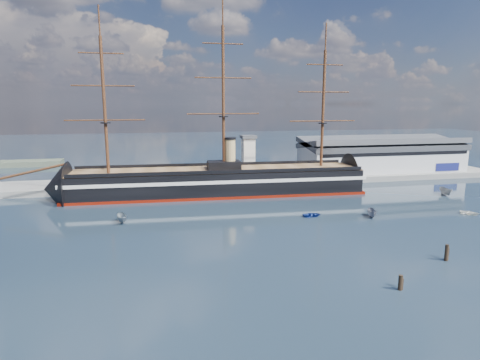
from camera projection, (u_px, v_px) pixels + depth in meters
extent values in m
plane|color=black|center=(266.00, 208.00, 107.21)|extent=(600.00, 600.00, 0.00)
cube|color=slate|center=(265.00, 182.00, 143.86)|extent=(180.00, 18.00, 2.00)
cube|color=#B7BABC|center=(381.00, 157.00, 156.41)|extent=(62.00, 20.00, 10.00)
cube|color=#3F4247|center=(382.00, 143.00, 155.36)|extent=(63.00, 21.00, 2.00)
cube|color=silver|center=(248.00, 159.00, 137.84)|extent=(4.00, 4.00, 14.00)
cube|color=#3F4247|center=(248.00, 137.00, 136.44)|extent=(5.00, 5.00, 1.00)
cube|color=black|center=(218.00, 181.00, 123.62)|extent=(88.63, 19.97, 7.00)
cube|color=silver|center=(218.00, 178.00, 123.40)|extent=(90.64, 20.30, 1.00)
cube|color=#641005|center=(218.00, 193.00, 124.30)|extent=(90.64, 20.26, 0.90)
cone|color=black|center=(56.00, 189.00, 113.98)|extent=(14.70, 16.30, 15.68)
cone|color=black|center=(356.00, 177.00, 133.38)|extent=(11.70, 16.16, 15.68)
cube|color=brown|center=(217.00, 170.00, 122.95)|extent=(88.58, 18.69, 0.40)
cube|color=black|center=(224.00, 165.00, 123.11)|extent=(10.26, 6.45, 2.50)
cylinder|color=tan|center=(230.00, 154.00, 122.87)|extent=(3.20, 3.20, 9.00)
cylinder|color=#381E0F|center=(34.00, 171.00, 111.85)|extent=(17.77, 1.50, 4.43)
cylinder|color=#381E0F|center=(104.00, 106.00, 112.70)|extent=(0.90, 0.90, 38.00)
cylinder|color=#381E0F|center=(223.00, 100.00, 119.41)|extent=(0.90, 0.90, 42.00)
cylinder|color=#381E0F|center=(323.00, 109.00, 126.65)|extent=(0.90, 0.90, 36.00)
imported|color=slate|center=(122.00, 223.00, 94.05)|extent=(6.82, 3.54, 2.60)
imported|color=navy|center=(312.00, 217.00, 99.41)|extent=(1.18, 2.92, 1.36)
imported|color=slate|center=(372.00, 217.00, 98.84)|extent=(6.48, 4.23, 2.43)
imported|color=white|center=(469.00, 214.00, 101.34)|extent=(2.68, 2.70, 1.27)
imported|color=gray|center=(445.00, 195.00, 122.93)|extent=(7.36, 3.88, 2.80)
cylinder|color=black|center=(400.00, 290.00, 60.16)|extent=(0.64, 0.64, 3.07)
cylinder|color=black|center=(446.00, 261.00, 71.46)|extent=(0.64, 0.64, 3.70)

